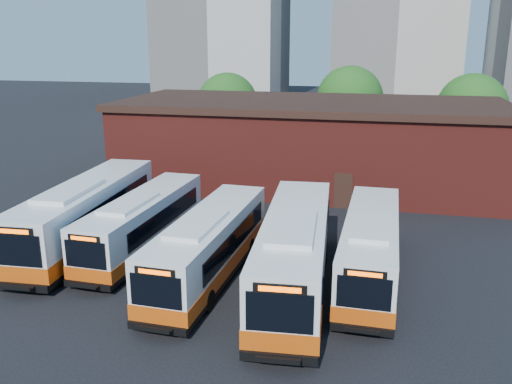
% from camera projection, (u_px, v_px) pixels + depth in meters
% --- Properties ---
extents(ground, '(220.00, 220.00, 0.00)m').
position_uv_depth(ground, '(248.00, 298.00, 23.48)').
color(ground, black).
extents(bus_farwest, '(3.39, 13.30, 3.59)m').
position_uv_depth(bus_farwest, '(87.00, 216.00, 29.16)').
color(bus_farwest, white).
rests_on(bus_farwest, ground).
extents(bus_west, '(2.78, 11.39, 3.08)m').
position_uv_depth(bus_west, '(143.00, 225.00, 28.53)').
color(bus_west, white).
rests_on(bus_west, ground).
extents(bus_midwest, '(2.90, 11.82, 3.20)m').
position_uv_depth(bus_midwest, '(209.00, 248.00, 25.17)').
color(bus_midwest, white).
rests_on(bus_midwest, ground).
extents(bus_mideast, '(3.67, 13.23, 3.56)m').
position_uv_depth(bus_mideast, '(295.00, 255.00, 23.92)').
color(bus_mideast, white).
rests_on(bus_mideast, ground).
extents(bus_east, '(2.61, 11.59, 3.14)m').
position_uv_depth(bus_east, '(370.00, 250.00, 25.04)').
color(bus_east, white).
rests_on(bus_east, ground).
extents(transit_worker, '(0.56, 0.70, 1.68)m').
position_uv_depth(transit_worker, '(306.00, 303.00, 21.28)').
color(transit_worker, black).
rests_on(transit_worker, ground).
extents(depot_building, '(28.60, 12.60, 6.40)m').
position_uv_depth(depot_building, '(311.00, 142.00, 41.34)').
color(depot_building, maroon).
rests_on(depot_building, ground).
extents(tree_west, '(6.00, 6.00, 7.65)m').
position_uv_depth(tree_west, '(227.00, 103.00, 54.38)').
color(tree_west, '#382314').
rests_on(tree_west, ground).
extents(tree_mid, '(6.56, 6.56, 8.36)m').
position_uv_depth(tree_mid, '(350.00, 99.00, 53.54)').
color(tree_mid, '#382314').
rests_on(tree_mid, ground).
extents(tree_east, '(6.24, 6.24, 7.96)m').
position_uv_depth(tree_east, '(472.00, 109.00, 48.41)').
color(tree_east, '#382314').
rests_on(tree_east, ground).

